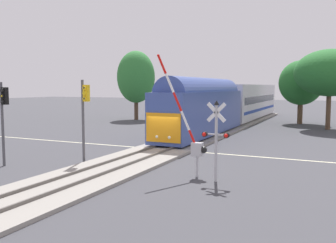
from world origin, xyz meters
The scene contains 11 objects.
ground_plane centered at (0.00, 0.00, 0.00)m, with size 220.00×220.00×0.00m, color #3D3D42.
road_centre_stripe centered at (0.00, 0.00, 0.00)m, with size 44.00×0.20×0.01m.
railway_track centered at (0.00, 0.00, 0.10)m, with size 4.40×80.00×0.32m.
commuter_train centered at (0.00, 18.39, 2.78)m, with size 3.04×40.81×5.16m.
crossing_gate_near centered at (4.75, -6.91, 2.04)m, with size 2.82×0.40×6.37m.
crossing_signal_mast centered at (6.17, -7.45, 2.44)m, with size 1.36×0.44×4.00m.
traffic_signal_near_left centered at (-6.14, -9.17, 3.31)m, with size 0.53×0.38×4.92m.
traffic_signal_median centered at (-2.35, -6.55, 3.40)m, with size 0.53×0.38×5.07m.
elm_centre_background centered at (7.10, 24.61, 5.12)m, with size 5.40×5.40×7.94m.
pine_left_background centered at (-14.51, 20.99, 5.99)m, with size 5.32×5.32×9.65m.
oak_far_right centered at (10.50, 19.18, 6.13)m, with size 7.49×7.49×8.68m.
Camera 1 is at (11.54, -24.61, 4.66)m, focal length 39.63 mm.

